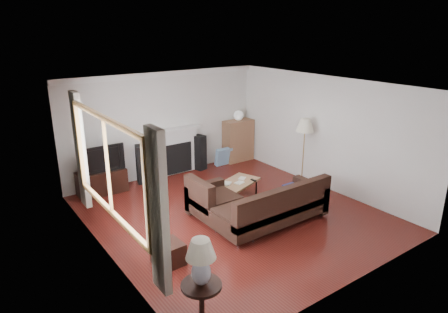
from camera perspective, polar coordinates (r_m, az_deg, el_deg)
room at (r=7.42m, az=1.35°, el=0.51°), size 5.10×5.60×2.54m
window at (r=6.06m, az=-16.31°, el=-1.41°), size 0.12×2.74×1.54m
curtain_near at (r=4.83m, az=-9.33°, el=-8.00°), size 0.10×0.35×2.10m
curtain_far at (r=7.51m, az=-19.82°, el=0.81°), size 0.10×0.35×2.10m
fireplace at (r=9.83m, az=-7.25°, el=0.74°), size 1.40×0.26×1.15m
tv_stand at (r=9.12m, az=-17.05°, el=-3.49°), size 1.03×0.46×0.51m
television at (r=8.94m, az=-17.38°, el=-0.23°), size 1.01×0.13×0.58m
speaker_left at (r=9.42m, az=-11.62°, el=-1.07°), size 0.32×0.36×0.90m
speaker_right at (r=10.12m, az=-3.55°, el=0.59°), size 0.32×0.35×0.89m
bookshelf at (r=10.74m, az=2.04°, el=2.30°), size 0.81×0.38×1.11m
globe_lamp at (r=10.57m, az=2.08°, el=5.87°), size 0.26×0.26×0.26m
sectional_sofa at (r=7.40m, az=6.79°, el=-6.84°), size 2.41×1.76×0.78m
coffee_table at (r=8.43m, az=1.88°, el=-4.89°), size 1.14×0.87×0.40m
footstool at (r=6.36m, az=-7.97°, el=-13.58°), size 0.44×0.44×0.35m
floor_lamp at (r=9.21m, az=11.27°, el=0.61°), size 0.41×0.41×1.55m
side_table at (r=5.13m, az=-3.19°, el=-20.51°), size 0.49×0.49×0.62m
table_lamp at (r=4.77m, az=-3.32°, el=-14.89°), size 0.36×0.36×0.58m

